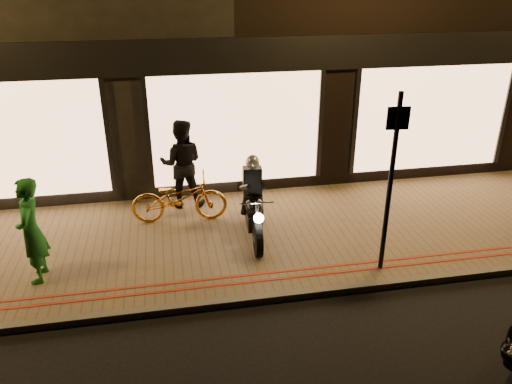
# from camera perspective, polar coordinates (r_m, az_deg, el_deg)

# --- Properties ---
(ground) EXTENTS (90.00, 90.00, 0.00)m
(ground) POSITION_cam_1_polar(r_m,az_deg,el_deg) (7.95, 2.36, -12.49)
(ground) COLOR black
(ground) RESTS_ON ground
(sidewalk) EXTENTS (50.00, 4.00, 0.12)m
(sidewalk) POSITION_cam_1_polar(r_m,az_deg,el_deg) (9.56, -0.33, -5.15)
(sidewalk) COLOR brown
(sidewalk) RESTS_ON ground
(kerb_stone) EXTENTS (50.00, 0.14, 0.12)m
(kerb_stone) POSITION_cam_1_polar(r_m,az_deg,el_deg) (7.96, 2.29, -11.94)
(kerb_stone) COLOR #59544C
(kerb_stone) RESTS_ON ground
(red_kerb_lines) EXTENTS (50.00, 0.26, 0.01)m
(red_kerb_lines) POSITION_cam_1_polar(r_m,az_deg,el_deg) (8.32, 1.52, -9.59)
(red_kerb_lines) COLOR maroon
(red_kerb_lines) RESTS_ON sidewalk
(motorcycle) EXTENTS (0.60, 1.94, 1.59)m
(motorcycle) POSITION_cam_1_polar(r_m,az_deg,el_deg) (9.18, -0.29, -1.71)
(motorcycle) COLOR black
(motorcycle) RESTS_ON sidewalk
(sign_post) EXTENTS (0.35, 0.09, 3.00)m
(sign_post) POSITION_cam_1_polar(r_m,az_deg,el_deg) (8.05, 15.19, 1.80)
(sign_post) COLOR black
(sign_post) RESTS_ON sidewalk
(bicycle_gold) EXTENTS (1.90, 0.76, 0.98)m
(bicycle_gold) POSITION_cam_1_polar(r_m,az_deg,el_deg) (9.94, -8.77, -0.69)
(bicycle_gold) COLOR #C67B23
(bicycle_gold) RESTS_ON sidewalk
(person_green) EXTENTS (0.43, 0.65, 1.75)m
(person_green) POSITION_cam_1_polar(r_m,az_deg,el_deg) (8.58, -24.31, -4.05)
(person_green) COLOR #1B6620
(person_green) RESTS_ON sidewalk
(person_dark) EXTENTS (0.99, 0.82, 1.87)m
(person_dark) POSITION_cam_1_polar(r_m,az_deg,el_deg) (10.44, -8.49, 3.22)
(person_dark) COLOR black
(person_dark) RESTS_ON sidewalk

